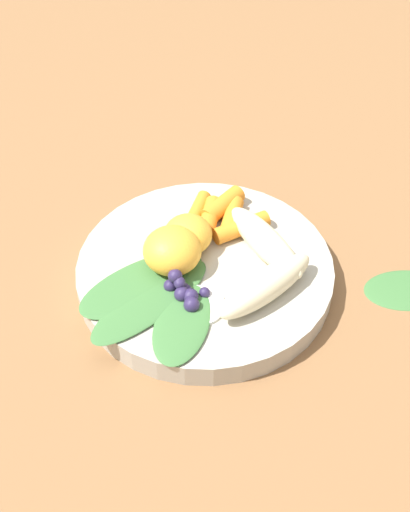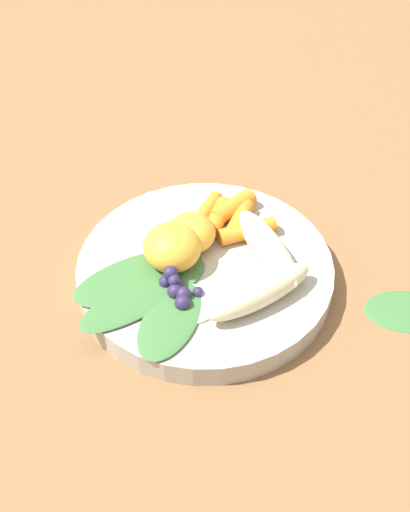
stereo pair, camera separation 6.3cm
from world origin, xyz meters
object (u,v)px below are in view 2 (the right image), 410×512
object	(u,v)px
bowl	(205,272)
kale_leaf_stray	(410,310)
orange_segment_near	(172,247)
banana_peeled_right	(259,292)
banana_peeled_left	(267,248)

from	to	relation	value
bowl	kale_leaf_stray	xyz separation A→B (m)	(-0.15, 0.13, -0.01)
orange_segment_near	banana_peeled_right	bearing A→B (deg)	118.51
bowl	banana_peeled_left	xyz separation A→B (m)	(-0.06, 0.02, 0.03)
bowl	kale_leaf_stray	size ratio (longest dim) A/B	2.93
banana_peeled_left	bowl	bearing A→B (deg)	72.84
banana_peeled_left	orange_segment_near	size ratio (longest dim) A/B	2.00
kale_leaf_stray	bowl	bearing A→B (deg)	170.78
banana_peeled_right	orange_segment_near	xyz separation A→B (m)	(0.05, -0.08, 0.01)
banana_peeled_left	kale_leaf_stray	world-z (taller)	banana_peeled_left
banana_peeled_left	kale_leaf_stray	xyz separation A→B (m)	(-0.09, 0.11, -0.04)
banana_peeled_left	orange_segment_near	bearing A→B (deg)	70.17
banana_peeled_right	orange_segment_near	bearing A→B (deg)	114.58
orange_segment_near	kale_leaf_stray	xyz separation A→B (m)	(-0.18, 0.15, -0.04)
banana_peeled_right	bowl	bearing A→B (deg)	101.34
bowl	orange_segment_near	size ratio (longest dim) A/B	4.47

